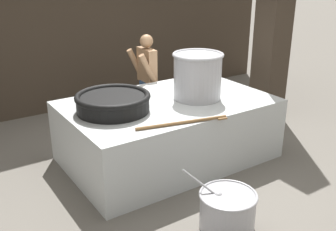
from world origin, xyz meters
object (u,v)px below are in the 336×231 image
(stock_pot, at_px, (198,75))
(cook, at_px, (147,78))
(prep_bowl_vegetables, at_px, (227,209))
(giant_wok_near, at_px, (113,102))

(stock_pot, distance_m, cook, 1.45)
(prep_bowl_vegetables, bearing_deg, giant_wok_near, 103.94)
(stock_pot, bearing_deg, giant_wok_near, 171.62)
(giant_wok_near, distance_m, cook, 1.74)
(stock_pot, distance_m, prep_bowl_vegetables, 2.06)
(giant_wok_near, bearing_deg, cook, 44.70)
(cook, height_order, prep_bowl_vegetables, cook)
(giant_wok_near, distance_m, stock_pot, 1.28)
(cook, relative_size, prep_bowl_vegetables, 2.33)
(cook, xyz_separation_m, prep_bowl_vegetables, (-0.79, -3.01, -0.64))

